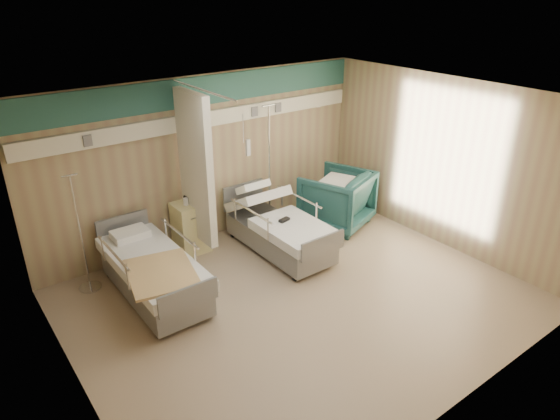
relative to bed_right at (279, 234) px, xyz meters
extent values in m
cube|color=gray|center=(-0.60, -1.30, -0.32)|extent=(6.00, 5.00, 0.00)
cube|color=tan|center=(-0.60, 1.20, 1.08)|extent=(6.00, 0.04, 2.80)
cube|color=tan|center=(-0.60, -3.80, 1.08)|extent=(6.00, 0.04, 2.80)
cube|color=tan|center=(-3.60, -1.30, 1.08)|extent=(0.04, 5.00, 2.80)
cube|color=tan|center=(2.40, -1.30, 1.08)|extent=(0.04, 5.00, 2.80)
cube|color=white|center=(-0.60, -1.30, 2.48)|extent=(6.00, 5.00, 0.04)
cube|color=#29615B|center=(-0.60, 1.18, 2.23)|extent=(6.00, 0.04, 0.45)
cube|color=white|center=(-0.60, 1.15, 1.79)|extent=(5.88, 0.08, 0.25)
cylinder|color=silver|center=(-1.10, 0.30, 2.44)|extent=(0.03, 1.80, 0.03)
cube|color=silver|center=(-1.10, 0.65, 1.19)|extent=(0.12, 0.90, 2.35)
cube|color=#ECE193|center=(-1.15, 0.90, 0.11)|extent=(0.50, 0.48, 0.85)
imported|color=#1F4D4D|center=(1.43, 0.17, 0.20)|extent=(1.41, 1.43, 1.02)
cube|color=silver|center=(1.39, 0.12, 0.74)|extent=(0.79, 0.75, 0.07)
cylinder|color=silver|center=(0.50, 0.97, -0.30)|extent=(0.40, 0.40, 0.03)
cylinder|color=silver|center=(0.50, 0.97, 0.78)|extent=(0.04, 0.04, 2.20)
cylinder|color=silver|center=(0.50, 0.97, 1.88)|extent=(0.26, 0.03, 0.03)
cylinder|color=silver|center=(-2.89, 0.78, -0.30)|extent=(0.32, 0.32, 0.03)
cylinder|color=silver|center=(-2.89, 0.78, 0.57)|extent=(0.03, 0.03, 1.77)
cylinder|color=silver|center=(-2.89, 0.78, 1.46)|extent=(0.21, 0.03, 0.03)
cube|color=black|center=(-0.03, -0.17, 0.34)|extent=(0.20, 0.12, 0.04)
cube|color=tan|center=(-2.27, -0.46, 0.33)|extent=(1.03, 1.20, 0.04)
cube|color=black|center=(-1.08, 0.94, 0.59)|extent=(0.22, 0.14, 0.12)
cylinder|color=white|center=(-1.21, 0.88, 0.59)|extent=(0.10, 0.10, 0.12)
camera|label=1|loc=(-4.37, -5.84, 3.82)|focal=32.00mm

